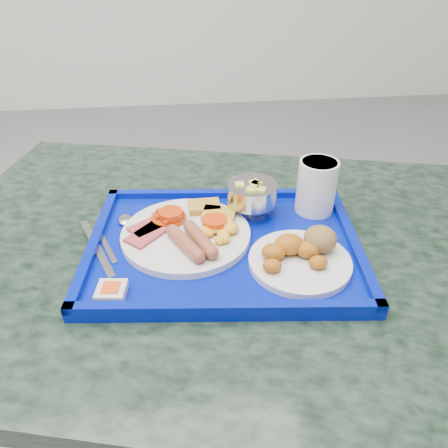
% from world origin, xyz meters
% --- Properties ---
extents(table, '(1.30, 1.03, 0.72)m').
position_xyz_m(table, '(0.59, 0.10, 0.53)').
color(table, slate).
rests_on(table, floor).
extents(tray, '(0.49, 0.38, 0.03)m').
position_xyz_m(tray, '(0.56, 0.08, 0.73)').
color(tray, '#03149C').
rests_on(tray, table).
extents(main_plate, '(0.23, 0.23, 0.04)m').
position_xyz_m(main_plate, '(0.50, 0.11, 0.75)').
color(main_plate, silver).
rests_on(main_plate, tray).
extents(bread_plate, '(0.17, 0.17, 0.05)m').
position_xyz_m(bread_plate, '(0.68, 0.02, 0.75)').
color(bread_plate, silver).
rests_on(bread_plate, tray).
extents(fruit_bowl, '(0.09, 0.09, 0.07)m').
position_xyz_m(fruit_bowl, '(0.62, 0.18, 0.78)').
color(fruit_bowl, '#B5B5B7').
rests_on(fruit_bowl, tray).
extents(juice_cup, '(0.07, 0.07, 0.10)m').
position_xyz_m(juice_cup, '(0.75, 0.17, 0.79)').
color(juice_cup, silver).
rests_on(juice_cup, tray).
extents(spoon, '(0.07, 0.15, 0.01)m').
position_xyz_m(spoon, '(0.38, 0.15, 0.74)').
color(spoon, '#B5B5B7').
rests_on(spoon, tray).
extents(knife, '(0.08, 0.17, 0.00)m').
position_xyz_m(knife, '(0.34, 0.09, 0.74)').
color(knife, '#B5B5B7').
rests_on(knife, tray).
extents(jam_packet, '(0.05, 0.05, 0.02)m').
position_xyz_m(jam_packet, '(0.38, -0.03, 0.74)').
color(jam_packet, silver).
rests_on(jam_packet, tray).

